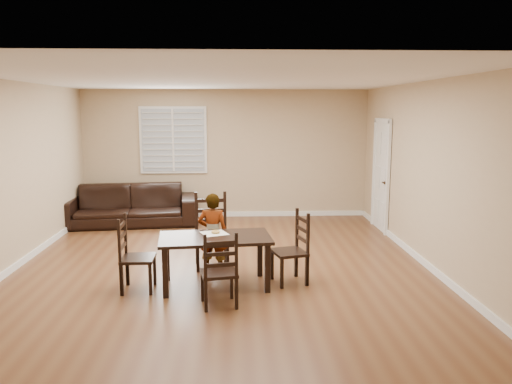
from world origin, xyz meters
TOP-DOWN VIEW (x-y plane):
  - ground at (0.00, 0.00)m, footprint 7.00×7.00m
  - room at (0.04, 0.18)m, footprint 6.04×7.04m
  - dining_table at (-0.07, -0.83)m, footprint 1.50×0.94m
  - chair_near at (-0.16, 0.10)m, footprint 0.53×0.50m
  - chair_far at (0.02, -1.58)m, footprint 0.47×0.45m
  - chair_left at (-1.16, -0.93)m, footprint 0.41×0.44m
  - chair_right at (1.02, -0.69)m, footprint 0.51×0.53m
  - child at (-0.12, -0.31)m, footprint 0.45×0.33m
  - napkin at (-0.08, -0.67)m, footprint 0.41×0.41m
  - donut at (-0.07, -0.66)m, footprint 0.11×0.11m
  - sofa at (-1.92, 2.80)m, footprint 2.80×1.33m

SIDE VIEW (x-z plane):
  - ground at x=0.00m, z-range 0.00..0.00m
  - sofa at x=-1.92m, z-range 0.00..0.79m
  - chair_far at x=0.02m, z-range -0.04..0.87m
  - chair_right at x=1.02m, z-range -0.04..0.92m
  - chair_left at x=-1.16m, z-range -0.04..0.92m
  - chair_near at x=-0.16m, z-range -0.05..1.04m
  - child at x=-0.12m, z-range 0.00..1.15m
  - dining_table at x=-0.07m, z-range 0.24..0.91m
  - napkin at x=-0.08m, z-range 0.67..0.67m
  - donut at x=-0.07m, z-range 0.67..0.71m
  - room at x=0.04m, z-range 0.45..3.17m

